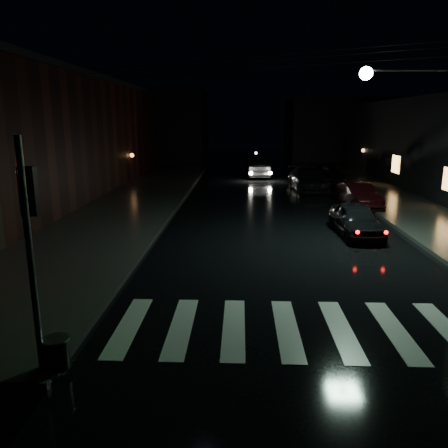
# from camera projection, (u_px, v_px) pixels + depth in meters

# --- Properties ---
(ground) EXTENTS (120.00, 120.00, 0.00)m
(ground) POSITION_uv_depth(u_px,v_px,m) (178.00, 337.00, 9.44)
(ground) COLOR black
(ground) RESTS_ON ground
(sidewalk_left) EXTENTS (6.00, 44.00, 0.15)m
(sidewalk_left) POSITION_uv_depth(u_px,v_px,m) (122.00, 207.00, 23.21)
(sidewalk_left) COLOR #282826
(sidewalk_left) RESTS_ON ground
(sidewalk_right) EXTENTS (4.00, 44.00, 0.15)m
(sidewalk_right) POSITION_uv_depth(u_px,v_px,m) (407.00, 209.00, 22.66)
(sidewalk_right) COLOR #282826
(sidewalk_right) RESTS_ON ground
(building_left) EXTENTS (10.00, 36.00, 7.00)m
(building_left) POSITION_uv_depth(u_px,v_px,m) (5.00, 139.00, 24.62)
(building_left) COLOR black
(building_left) RESTS_ON ground
(building_far_left) EXTENTS (14.00, 10.00, 8.00)m
(building_far_left) POSITION_uv_depth(u_px,v_px,m) (147.00, 125.00, 52.61)
(building_far_left) COLOR black
(building_far_left) RESTS_ON ground
(building_far_right) EXTENTS (14.00, 10.00, 7.00)m
(building_far_right) POSITION_uv_depth(u_px,v_px,m) (348.00, 129.00, 51.84)
(building_far_right) COLOR black
(building_far_right) RESTS_ON ground
(crosswalk) EXTENTS (9.00, 3.00, 0.01)m
(crosswalk) POSITION_uv_depth(u_px,v_px,m) (314.00, 329.00, 9.82)
(crosswalk) COLOR beige
(crosswalk) RESTS_ON ground
(signal_pole_corner) EXTENTS (0.68, 0.61, 4.20)m
(signal_pole_corner) POSITION_uv_depth(u_px,v_px,m) (44.00, 296.00, 7.74)
(signal_pole_corner) COLOR slate
(signal_pole_corner) RESTS_ON ground
(parked_car_a) EXTENTS (1.71, 3.89, 1.31)m
(parked_car_a) POSITION_uv_depth(u_px,v_px,m) (356.00, 220.00, 17.59)
(parked_car_a) COLOR black
(parked_car_a) RESTS_ON ground
(parked_car_b) EXTENTS (1.80, 4.05, 1.29)m
(parked_car_b) POSITION_uv_depth(u_px,v_px,m) (358.00, 196.00, 23.23)
(parked_car_b) COLOR black
(parked_car_b) RESTS_ON ground
(parked_car_c) EXTENTS (2.47, 5.16, 1.45)m
(parked_car_c) POSITION_uv_depth(u_px,v_px,m) (308.00, 179.00, 29.01)
(parked_car_c) COLOR black
(parked_car_c) RESTS_ON ground
(parked_car_d) EXTENTS (2.68, 5.32, 1.44)m
(parked_car_d) POSITION_uv_depth(u_px,v_px,m) (326.00, 174.00, 32.02)
(parked_car_d) COLOR black
(parked_car_d) RESTS_ON ground
(oncoming_car) EXTENTS (2.03, 4.92, 1.59)m
(oncoming_car) POSITION_uv_depth(u_px,v_px,m) (257.00, 167.00, 35.65)
(oncoming_car) COLOR black
(oncoming_car) RESTS_ON ground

